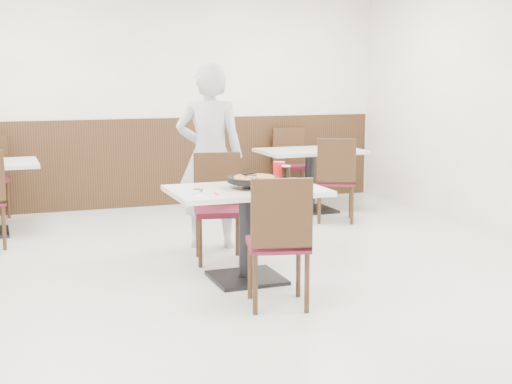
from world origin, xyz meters
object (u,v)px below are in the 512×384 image
object	(u,v)px
pizza	(254,181)
bg_chair_right_near	(336,179)
diner_person	(210,156)
cola_glass	(286,174)
red_cup	(279,171)
main_table	(246,234)
side_plate	(203,193)
bg_table_right	(310,180)
chair_far	(219,209)
bg_chair_right_far	(292,166)
chair_near	(278,241)
pizza_pan	(252,183)

from	to	relation	value
pizza	bg_chair_right_near	world-z (taller)	bg_chair_right_near
diner_person	bg_chair_right_near	distance (m)	1.84
cola_glass	red_cup	world-z (taller)	red_cup
main_table	side_plate	bearing A→B (deg)	-159.98
bg_table_right	chair_far	bearing A→B (deg)	-132.71
side_plate	cola_glass	bearing A→B (deg)	22.35
main_table	red_cup	bearing A→B (deg)	36.55
main_table	bg_chair_right_far	xyz separation A→B (m)	(1.74, 3.15, 0.10)
pizza	bg_table_right	distance (m)	3.04
chair_near	cola_glass	bearing A→B (deg)	78.17
chair_near	bg_chair_right_near	size ratio (longest dim) A/B	1.00
chair_far	bg_chair_right_far	distance (m)	3.08
red_cup	pizza	bearing A→B (deg)	-137.14
main_table	red_cup	distance (m)	0.67
pizza	cola_glass	bearing A→B (deg)	30.28
cola_glass	red_cup	distance (m)	0.11
side_plate	diner_person	bearing A→B (deg)	71.38
red_cup	bg_chair_right_near	distance (m)	2.08
diner_person	bg_chair_right_far	xyz separation A→B (m)	(1.69, 1.96, -0.40)
pizza_pan	cola_glass	world-z (taller)	cola_glass
chair_near	red_cup	size ratio (longest dim) A/B	5.94
pizza_pan	red_cup	xyz separation A→B (m)	(0.35, 0.30, 0.04)
side_plate	red_cup	distance (m)	0.91
pizza	bg_chair_right_far	bearing A→B (deg)	62.07
chair_near	chair_far	bearing A→B (deg)	105.12
chair_far	diner_person	distance (m)	0.69
bg_table_right	bg_chair_right_near	bearing A→B (deg)	-88.17
red_cup	chair_near	bearing A→B (deg)	-112.51
chair_far	bg_chair_right_far	bearing A→B (deg)	-112.78
pizza_pan	bg_chair_right_near	world-z (taller)	bg_chair_right_near
main_table	pizza_pan	xyz separation A→B (m)	(0.05, -0.00, 0.42)
diner_person	bg_chair_right_far	world-z (taller)	diner_person
diner_person	chair_far	bearing A→B (deg)	102.41
chair_near	diner_person	bearing A→B (deg)	102.22
bg_chair_right_near	cola_glass	bearing A→B (deg)	-103.11
main_table	pizza_pan	world-z (taller)	pizza_pan
chair_far	bg_chair_right_near	distance (m)	2.14
pizza_pan	diner_person	xyz separation A→B (m)	(0.00, 1.19, 0.08)
pizza	red_cup	world-z (taller)	red_cup
bg_chair_right_near	bg_chair_right_far	distance (m)	1.29
red_cup	bg_chair_right_near	world-z (taller)	bg_chair_right_near
pizza	side_plate	bearing A→B (deg)	-164.67
pizza_pan	bg_chair_right_far	xyz separation A→B (m)	(1.69, 3.15, -0.32)
main_table	chair_near	world-z (taller)	chair_near
main_table	chair_near	xyz separation A→B (m)	(-0.01, -0.69, 0.10)
chair_far	pizza	size ratio (longest dim) A/B	3.26
pizza_pan	pizza	bearing A→B (deg)	-55.14
chair_near	chair_far	distance (m)	1.32
chair_far	bg_table_right	bearing A→B (deg)	-120.40
chair_far	diner_person	world-z (taller)	diner_person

